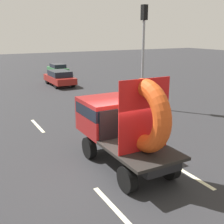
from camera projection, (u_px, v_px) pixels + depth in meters
name	position (u px, v px, depth m)	size (l,w,h in m)	color
ground_plane	(122.00, 168.00, 10.46)	(120.00, 120.00, 0.00)	#28282B
flatbed_truck	(120.00, 122.00, 10.50)	(2.02, 4.66, 3.46)	black
distant_sedan	(60.00, 78.00, 26.36)	(1.83, 4.27, 1.39)	black
traffic_light	(143.00, 43.00, 17.79)	(0.42, 0.36, 6.43)	gray
lane_dash_left_near	(113.00, 207.00, 8.13)	(2.38, 0.16, 0.01)	beige
lane_dash_left_far	(38.00, 126.00, 15.17)	(2.39, 0.16, 0.01)	beige
lane_dash_right_near	(190.00, 175.00, 9.98)	(2.26, 0.16, 0.01)	beige
lane_dash_right_far	(93.00, 117.00, 16.74)	(2.32, 0.16, 0.01)	beige
oncoming_car	(58.00, 69.00, 33.71)	(1.56, 3.64, 1.19)	black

